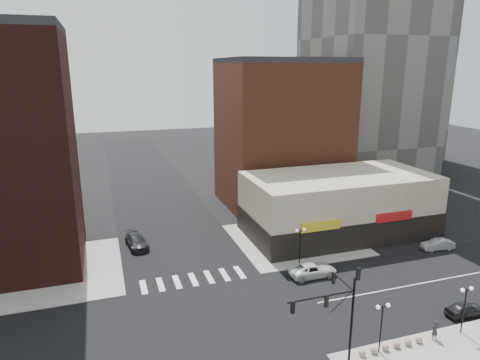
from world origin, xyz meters
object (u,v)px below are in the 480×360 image
street_lamp_se_b (466,298)px  dark_sedan_north (137,241)px  street_lamp_ne (300,237)px  white_suv (313,270)px  pedestrian (435,330)px  street_lamp_se_a (382,316)px  traffic_signal (339,303)px  dark_sedan_east (466,309)px  silver_sedan (438,245)px

street_lamp_se_b → dark_sedan_north: size_ratio=0.79×
street_lamp_ne → white_suv: street_lamp_ne is taller
white_suv → pedestrian: pedestrian is taller
street_lamp_se_b → white_suv: (-6.91, 13.00, -2.58)m
street_lamp_se_a → dark_sedan_north: street_lamp_se_a is taller
street_lamp_se_a → street_lamp_ne: (1.00, 16.00, 0.00)m
traffic_signal → white_suv: bearing=69.3°
white_suv → dark_sedan_east: 14.48m
street_lamp_se_b → silver_sedan: bearing=53.3°
pedestrian → street_lamp_ne: bearing=-78.9°
silver_sedan → dark_sedan_north: 36.66m
traffic_signal → pedestrian: (9.01, -0.17, -4.00)m
traffic_signal → pedestrian: size_ratio=4.63×
traffic_signal → pedestrian: bearing=-1.1°
street_lamp_se_b → pedestrian: bearing=180.0°
traffic_signal → dark_sedan_north: traffic_signal is taller
dark_sedan_east → dark_sedan_north: 36.07m
street_lamp_ne → dark_sedan_north: size_ratio=0.79×
street_lamp_ne → white_suv: 3.96m
dark_sedan_east → pedestrian: bearing=112.0°
pedestrian → silver_sedan: bearing=-136.9°
traffic_signal → street_lamp_ne: (4.76, 15.83, -1.67)m
dark_sedan_east → silver_sedan: silver_sedan is taller
silver_sedan → street_lamp_ne: bearing=-87.7°
street_lamp_ne → pedestrian: bearing=-75.1°
white_suv → silver_sedan: size_ratio=1.29×
white_suv → dark_sedan_east: (9.42, -11.00, -0.07)m
street_lamp_se_a → pedestrian: (5.24, 0.00, -2.33)m
street_lamp_se_b → silver_sedan: 18.02m
street_lamp_se_b → white_suv: size_ratio=0.81×
street_lamp_ne → white_suv: (0.09, -3.00, -2.58)m
street_lamp_se_a → silver_sedan: (18.65, 14.29, -2.64)m
pedestrian → white_suv: bearing=-76.0°
white_suv → street_lamp_se_a: bearing=175.5°
street_lamp_se_a → silver_sedan: size_ratio=1.05×
street_lamp_se_a → dark_sedan_north: (-15.89, 26.58, -2.53)m
street_lamp_se_a → dark_sedan_east: (10.50, 2.00, -2.65)m
dark_sedan_east → silver_sedan: (8.15, 12.29, 0.01)m
street_lamp_se_b → dark_sedan_north: bearing=132.0°
street_lamp_se_a → street_lamp_ne: 16.03m
street_lamp_se_b → white_suv: street_lamp_se_b is taller
traffic_signal → white_suv: size_ratio=1.52×
street_lamp_ne → dark_sedan_east: (9.50, -14.00, -2.65)m
silver_sedan → dark_sedan_north: (-34.54, 12.28, 0.11)m
street_lamp_ne → pedestrian: (4.24, -16.00, -2.33)m
silver_sedan → street_lamp_se_b: bearing=-28.8°
street_lamp_se_a → street_lamp_se_b: size_ratio=1.00×
street_lamp_se_b → dark_sedan_east: size_ratio=1.10×
street_lamp_se_a → white_suv: 13.30m
dark_sedan_north → pedestrian: 33.96m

